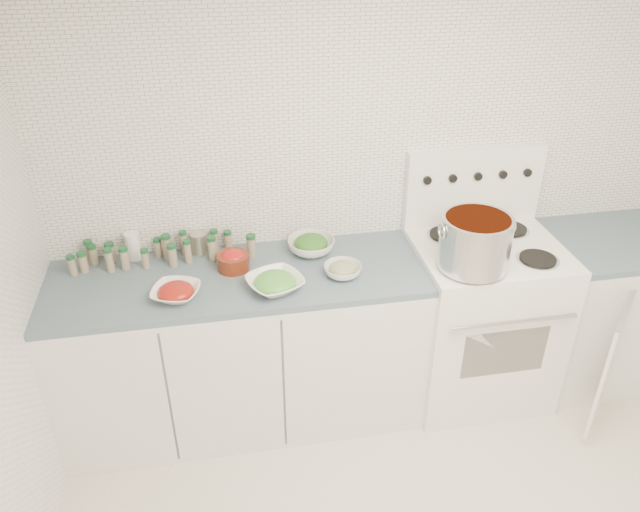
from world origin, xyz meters
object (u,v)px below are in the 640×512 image
Objects in this scene: stock_pot at (475,240)px; bowl_tomato at (176,292)px; stove at (479,315)px; bowl_snowpea at (275,283)px.

stock_pot is 1.43m from bowl_tomato.
stock_pot is (-0.17, -0.18, 0.59)m from stove.
bowl_snowpea is at bearing -172.70° from stove.
bowl_snowpea is at bearing -1.64° from bowl_tomato.
bowl_tomato is 0.46m from bowl_snowpea.
bowl_tomato is 0.83× the size of bowl_snowpea.
bowl_tomato is (-1.59, -0.13, 0.43)m from stove.
bowl_snowpea reaches higher than bowl_tomato.
stock_pot reaches higher than bowl_tomato.
bowl_tomato is at bearing 178.10° from stock_pot.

